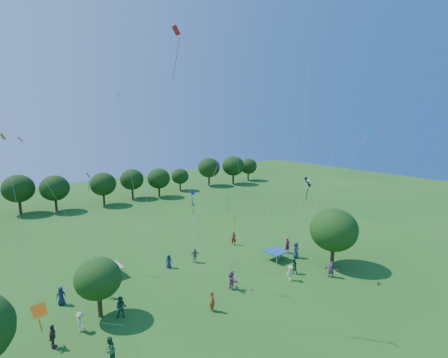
# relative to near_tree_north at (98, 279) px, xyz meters

# --- Properties ---
(near_tree_north) EXTENTS (3.76, 3.76, 5.06)m
(near_tree_north) POSITION_rel_near_tree_north_xyz_m (0.00, 0.00, 0.00)
(near_tree_north) COLOR #422B19
(near_tree_north) RESTS_ON ground
(near_tree_east) EXTENTS (5.15, 5.15, 6.45)m
(near_tree_east) POSITION_rel_near_tree_north_xyz_m (23.36, -6.47, 0.77)
(near_tree_east) COLOR #422B19
(near_tree_east) RESTS_ON ground
(treeline) EXTENTS (88.01, 8.77, 6.77)m
(treeline) POSITION_rel_near_tree_north_xyz_m (8.03, 37.22, 0.74)
(treeline) COLOR #422B19
(treeline) RESTS_ON ground
(tent_red_stripe) EXTENTS (2.20, 2.20, 1.10)m
(tent_red_stripe) POSITION_rel_near_tree_north_xyz_m (3.46, 6.60, -2.31)
(tent_red_stripe) COLOR red
(tent_red_stripe) RESTS_ON ground
(tent_blue) EXTENTS (2.20, 2.20, 1.10)m
(tent_blue) POSITION_rel_near_tree_north_xyz_m (19.75, -1.43, -2.31)
(tent_blue) COLOR #174C98
(tent_blue) RESTS_ON ground
(crowd_person_0) EXTENTS (0.84, 0.50, 1.65)m
(crowd_person_0) POSITION_rel_near_tree_north_xyz_m (-1.95, 4.00, -2.52)
(crowd_person_0) COLOR #1A214D
(crowd_person_0) RESTS_ON ground
(crowd_person_1) EXTENTS (0.73, 0.49, 1.90)m
(crowd_person_1) POSITION_rel_near_tree_north_xyz_m (22.37, -0.94, -2.40)
(crowd_person_1) COLOR maroon
(crowd_person_1) RESTS_ON ground
(crowd_person_2) EXTENTS (1.01, 0.93, 1.82)m
(crowd_person_2) POSITION_rel_near_tree_north_xyz_m (1.27, -1.29, -2.44)
(crowd_person_2) COLOR #224F35
(crowd_person_2) RESTS_ON ground
(crowd_person_3) EXTENTS (1.13, 0.75, 1.58)m
(crowd_person_3) POSITION_rel_near_tree_north_xyz_m (17.11, -5.84, -2.56)
(crowd_person_3) COLOR beige
(crowd_person_3) RESTS_ON ground
(crowd_person_4) EXTENTS (0.96, 1.13, 1.78)m
(crowd_person_4) POSITION_rel_near_tree_north_xyz_m (-4.05, -1.78, -2.46)
(crowd_person_4) COLOR #423635
(crowd_person_4) RESTS_ON ground
(crowd_person_5) EXTENTS (1.24, 1.64, 1.68)m
(crowd_person_5) POSITION_rel_near_tree_north_xyz_m (20.87, -7.98, -2.51)
(crowd_person_5) COLOR #89507A
(crowd_person_5) RESTS_ON ground
(crowd_person_6) EXTENTS (0.78, 0.50, 1.49)m
(crowd_person_6) POSITION_rel_near_tree_north_xyz_m (9.20, 4.55, -2.60)
(crowd_person_6) COLOR navy
(crowd_person_6) RESTS_ON ground
(crowd_person_7) EXTENTS (0.52, 0.72, 1.79)m
(crowd_person_7) POSITION_rel_near_tree_north_xyz_m (7.62, -5.23, -2.46)
(crowd_person_7) COLOR #9E361C
(crowd_person_7) RESTS_ON ground
(crowd_person_8) EXTENTS (0.92, 0.76, 1.64)m
(crowd_person_8) POSITION_rel_near_tree_north_xyz_m (18.58, -5.00, -2.53)
(crowd_person_8) COLOR #255323
(crowd_person_8) RESTS_ON ground
(crowd_person_9) EXTENTS (1.05, 0.54, 1.55)m
(crowd_person_9) POSITION_rel_near_tree_north_xyz_m (1.80, 2.41, -2.58)
(crowd_person_9) COLOR #AEA18B
(crowd_person_9) RESTS_ON ground
(crowd_person_10) EXTENTS (1.05, 0.70, 1.65)m
(crowd_person_10) POSITION_rel_near_tree_north_xyz_m (12.20, 3.91, -2.53)
(crowd_person_10) COLOR #39322D
(crowd_person_10) RESTS_ON ground
(crowd_person_11) EXTENTS (0.91, 1.78, 1.82)m
(crowd_person_11) POSITION_rel_near_tree_north_xyz_m (11.37, -3.40, -2.44)
(crowd_person_11) COLOR #8A5077
(crowd_person_11) RESTS_ON ground
(crowd_person_12) EXTENTS (0.92, 1.06, 1.89)m
(crowd_person_12) POSITION_rel_near_tree_north_xyz_m (22.01, -2.50, -2.41)
(crowd_person_12) COLOR navy
(crowd_person_12) RESTS_ON ground
(crowd_person_13) EXTENTS (0.75, 0.75, 1.74)m
(crowd_person_13) POSITION_rel_near_tree_north_xyz_m (19.16, 5.20, -2.48)
(crowd_person_13) COLOR maroon
(crowd_person_13) RESTS_ON ground
(crowd_person_14) EXTENTS (0.97, 0.96, 1.80)m
(crowd_person_14) POSITION_rel_near_tree_north_xyz_m (-1.48, -5.76, -2.45)
(crowd_person_14) COLOR #265939
(crowd_person_14) RESTS_ON ground
(crowd_person_15) EXTENTS (0.53, 1.05, 1.56)m
(crowd_person_15) POSITION_rel_near_tree_north_xyz_m (-1.91, -1.02, -2.57)
(crowd_person_15) COLOR beige
(crowd_person_15) RESTS_ON ground
(pirate_kite) EXTENTS (4.19, 1.45, 8.99)m
(pirate_kite) POSITION_rel_near_tree_north_xyz_m (19.13, -5.89, 6.34)
(pirate_kite) COLOR black
(red_high_kite) EXTENTS (1.02, 1.84, 21.57)m
(red_high_kite) POSITION_rel_near_tree_north_xyz_m (5.93, -3.63, 15.38)
(red_high_kite) COLOR red
(small_kite_0) EXTENTS (2.20, 2.94, 19.42)m
(small_kite_0) POSITION_rel_near_tree_north_xyz_m (18.16, 4.56, 11.94)
(small_kite_0) COLOR red
(small_kite_1) EXTENTS (0.71, 5.44, 13.64)m
(small_kite_1) POSITION_rel_near_tree_north_xyz_m (-4.63, 4.66, 8.38)
(small_kite_1) COLOR orange
(small_kite_2) EXTENTS (1.18, 0.44, 5.91)m
(small_kite_2) POSITION_rel_near_tree_north_xyz_m (11.40, -3.56, 2.69)
(small_kite_2) COLOR gold
(small_kite_3) EXTENTS (0.77, 1.21, 6.90)m
(small_kite_3) POSITION_rel_near_tree_north_xyz_m (9.53, 0.19, 3.69)
(small_kite_3) COLOR #2B8F1A
(small_kite_4) EXTENTS (3.04, 4.43, 6.66)m
(small_kite_4) POSITION_rel_near_tree_north_xyz_m (12.32, 4.33, 3.18)
(small_kite_4) COLOR #1311AD
(small_kite_5) EXTENTS (5.76, 2.37, 13.24)m
(small_kite_5) POSITION_rel_near_tree_north_xyz_m (-2.02, 7.12, 8.04)
(small_kite_5) COLOR purple
(small_kite_6) EXTENTS (0.76, 0.71, 7.93)m
(small_kite_6) POSITION_rel_near_tree_north_xyz_m (6.96, 4.75, 4.67)
(small_kite_6) COLOR white
(small_kite_7) EXTENTS (0.61, 0.77, 22.46)m
(small_kite_7) POSITION_rel_near_tree_north_xyz_m (21.20, -3.69, 14.38)
(small_kite_7) COLOR #0DB7C3
(small_kite_8) EXTENTS (6.22, 0.65, 13.12)m
(small_kite_8) POSITION_rel_near_tree_north_xyz_m (23.98, 1.17, 8.02)
(small_kite_8) COLOR red
(small_kite_9) EXTENTS (6.63, 5.65, 6.33)m
(small_kite_9) POSITION_rel_near_tree_north_xyz_m (-5.25, -9.09, 3.15)
(small_kite_9) COLOR #D45E0B
(small_kite_10) EXTENTS (3.73, 1.87, 11.49)m
(small_kite_10) POSITION_rel_near_tree_north_xyz_m (24.07, -4.46, 6.10)
(small_kite_10) COLOR yellow
(small_kite_11) EXTENTS (0.91, 4.72, 9.24)m
(small_kite_11) POSITION_rel_near_tree_north_xyz_m (2.78, 8.84, 5.53)
(small_kite_11) COLOR green
(small_kite_12) EXTENTS (0.45, 2.20, 6.63)m
(small_kite_12) POSITION_rel_near_tree_north_xyz_m (14.27, 0.19, 3.25)
(small_kite_12) COLOR blue
(small_kite_13) EXTENTS (1.56, 6.45, 12.12)m
(small_kite_13) POSITION_rel_near_tree_north_xyz_m (5.07, -7.44, 7.18)
(small_kite_13) COLOR #581689
(small_kite_14) EXTENTS (0.63, 5.42, 17.51)m
(small_kite_14) POSITION_rel_near_tree_north_xyz_m (6.76, 8.96, 11.37)
(small_kite_14) COLOR silver
(small_kite_15) EXTENTS (2.19, 6.90, 14.09)m
(small_kite_15) POSITION_rel_near_tree_north_xyz_m (22.96, -8.42, 9.08)
(small_kite_15) COLOR #0DCFAF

